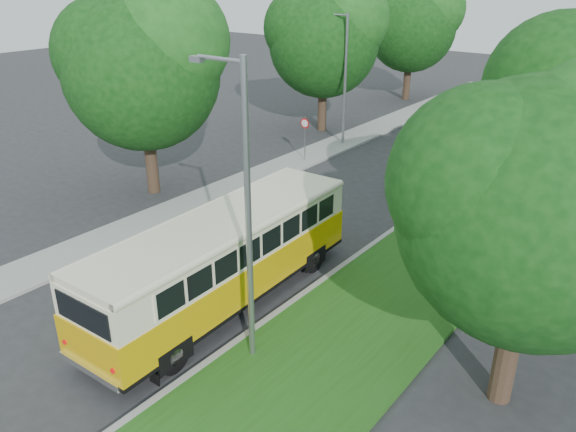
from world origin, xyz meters
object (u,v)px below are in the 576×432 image
Objects in this scene: car_white at (441,147)px; car_blue at (494,130)px; lamppost_near at (245,209)px; car_silver at (415,174)px; car_grey at (492,127)px; lamppost_far at (344,75)px; vintage_bus at (224,261)px.

car_blue is at bearing 91.89° from car_white.
lamppost_near is 2.08× the size of car_silver.
car_silver is 0.94× the size of car_white.
lamppost_near reaches higher than car_white.
car_silver is at bearing -87.20° from car_blue.
car_white reaches higher than car_grey.
lamppost_near is at bearing -64.29° from lamppost_far.
car_white is at bearing 9.31° from lamppost_far.
car_silver is 0.79× the size of car_grey.
lamppost_far is (-8.91, 18.50, -0.25)m from lamppost_near.
car_blue reaches higher than car_silver.
vintage_bus is 2.01× the size of car_blue.
car_silver is 0.77× the size of car_blue.
lamppost_far is 1.50× the size of car_blue.
vintage_bus is at bearing -86.42° from car_blue.
lamppost_near reaches higher than car_blue.
lamppost_far reaches higher than car_silver.
car_silver is at bearing -30.48° from lamppost_far.
car_blue is at bearing 87.05° from vintage_bus.
vintage_bus is 13.06m from car_silver.
lamppost_near is 1.07× the size of lamppost_far.
car_white reaches higher than car_silver.
car_blue is at bearing -62.14° from car_grey.
lamppost_near is 0.80× the size of vintage_bus.
car_grey is (-2.32, 25.57, -3.70)m from lamppost_near.
car_blue is (-1.87, 24.59, -3.64)m from lamppost_near.
car_white is at bearing 90.41° from vintage_bus.
lamppost_near is at bearing -34.89° from vintage_bus.
lamppost_near reaches higher than vintage_bus.
car_white is 5.26m from car_blue.
car_grey is (0.01, 24.04, -0.82)m from vintage_bus.
car_blue is (0.34, 10.04, 0.07)m from car_silver.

